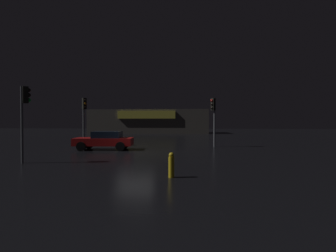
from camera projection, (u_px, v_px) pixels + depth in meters
ground_plane at (135, 153)px, 17.04m from camera, size 120.00×120.00×0.00m
store_building at (150, 122)px, 47.73m from camera, size 21.36×8.21×4.29m
traffic_signal_main at (84, 113)px, 22.34m from camera, size 0.43×0.41×4.19m
traffic_signal_opposite at (25, 106)px, 12.95m from camera, size 0.42×0.42×3.91m
traffic_signal_cross_left at (214, 113)px, 21.25m from camera, size 0.43×0.41×4.08m
car_near at (105, 140)px, 19.07m from camera, size 4.39×2.24×1.38m
fire_hydrant at (171, 165)px, 9.57m from camera, size 0.22×0.22×0.95m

